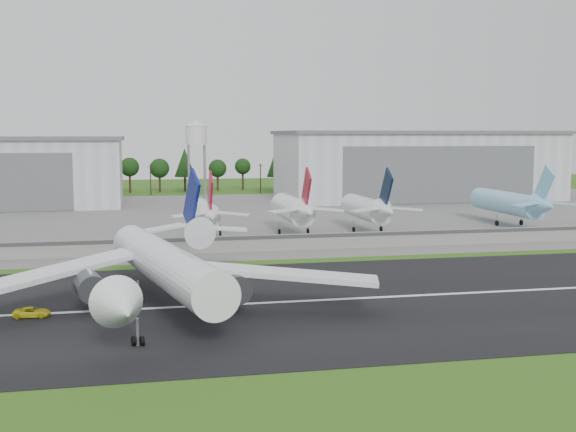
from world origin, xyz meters
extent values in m
plane|color=#225514|center=(0.00, 0.00, 0.00)|extent=(600.00, 600.00, 0.00)
cube|color=black|center=(0.00, 10.00, 0.05)|extent=(320.00, 60.00, 0.10)
cube|color=white|center=(0.00, 10.00, 0.11)|extent=(220.00, 1.00, 0.02)
cube|color=slate|center=(0.00, 120.00, 0.05)|extent=(320.00, 150.00, 0.10)
cube|color=gray|center=(0.00, 55.00, 1.75)|extent=(240.00, 0.50, 3.50)
cube|color=#38383A|center=(0.00, 54.70, 3.00)|extent=(240.00, 0.12, 0.70)
cube|color=silver|center=(75.00, 165.00, 12.00)|extent=(100.00, 45.00, 24.00)
cube|color=#595B60|center=(75.00, 165.00, 24.60)|extent=(102.00, 47.00, 1.20)
cube|color=#595B60|center=(75.00, 142.35, 10.08)|extent=(70.00, 0.30, 19.68)
cylinder|color=#99999E|center=(-8.00, 182.00, 10.00)|extent=(0.50, 0.50, 20.00)
cylinder|color=#99999E|center=(-2.00, 188.00, 10.00)|extent=(0.50, 0.50, 20.00)
cylinder|color=silver|center=(-5.00, 185.00, 23.50)|extent=(8.00, 8.00, 7.00)
cone|color=silver|center=(-5.00, 185.00, 28.20)|extent=(8.40, 8.40, 2.40)
cylinder|color=white|center=(-23.67, 10.00, 6.20)|extent=(15.11, 44.22, 5.80)
cone|color=white|center=(-29.04, -14.42, 6.20)|extent=(6.95, 7.11, 5.80)
cone|color=white|center=(-17.98, 35.88, 7.40)|extent=(7.31, 9.97, 5.51)
cube|color=navy|center=(-18.08, 35.39, 12.70)|extent=(2.54, 9.42, 11.13)
cube|color=white|center=(-9.45, 4.83, 5.40)|extent=(28.43, 12.82, 2.65)
cylinder|color=#333338|center=(-15.14, 4.54, 3.80)|extent=(4.89, 6.19, 3.80)
cube|color=white|center=(-13.20, 34.32, 7.80)|extent=(9.27, 4.06, 0.98)
cube|color=white|center=(-38.75, 11.27, 5.40)|extent=(24.87, 22.32, 2.65)
cylinder|color=#333338|center=(-33.70, 8.62, 3.80)|extent=(4.89, 6.19, 3.80)
cube|color=white|center=(-22.97, 36.47, 7.80)|extent=(9.38, 7.32, 0.98)
cube|color=#99999E|center=(-24.53, 6.09, 1.70)|extent=(16.21, 31.45, 3.20)
cylinder|color=black|center=(-27.42, 13.90, 0.85)|extent=(0.71, 1.55, 1.50)
imported|color=yellow|center=(-41.13, 8.40, 0.76)|extent=(4.89, 2.49, 1.32)
cylinder|color=white|center=(-11.90, 80.00, 5.53)|extent=(5.05, 24.00, 5.05)
cone|color=white|center=(-11.90, 64.50, 6.53)|extent=(4.80, 7.00, 4.80)
cube|color=maroon|center=(-11.90, 65.00, 11.33)|extent=(0.45, 8.59, 10.02)
cylinder|color=#99999E|center=(-15.40, 78.00, 1.50)|extent=(0.32, 0.32, 3.00)
cylinder|color=#99999E|center=(-8.40, 78.00, 1.50)|extent=(0.32, 0.32, 3.00)
cylinder|color=black|center=(-15.40, 78.00, 0.80)|extent=(0.40, 1.40, 1.40)
cylinder|color=white|center=(9.25, 80.00, 6.01)|extent=(6.01, 24.00, 6.01)
cone|color=white|center=(9.25, 64.50, 7.01)|extent=(5.71, 7.00, 5.71)
cube|color=maroon|center=(9.25, 65.00, 11.81)|extent=(0.45, 8.59, 10.02)
cylinder|color=#99999E|center=(5.75, 78.00, 1.50)|extent=(0.32, 0.32, 3.00)
cylinder|color=#99999E|center=(12.75, 78.00, 1.50)|extent=(0.32, 0.32, 3.00)
cylinder|color=black|center=(5.75, 78.00, 0.80)|extent=(0.40, 1.40, 1.40)
cylinder|color=white|center=(27.74, 80.00, 5.76)|extent=(5.52, 24.00, 5.52)
cone|color=white|center=(27.74, 64.50, 6.76)|extent=(5.24, 7.00, 5.24)
cube|color=black|center=(27.74, 65.00, 11.56)|extent=(0.45, 8.59, 10.02)
cylinder|color=#99999E|center=(24.24, 78.00, 1.50)|extent=(0.32, 0.32, 3.00)
cylinder|color=#99999E|center=(31.24, 78.00, 1.50)|extent=(0.32, 0.32, 3.00)
cylinder|color=black|center=(24.24, 78.00, 0.80)|extent=(0.40, 1.40, 1.40)
cylinder|color=#84C3E4|center=(68.34, 85.00, 5.96)|extent=(5.91, 30.00, 5.91)
cone|color=#84C3E4|center=(68.34, 66.50, 6.96)|extent=(5.61, 7.00, 5.61)
cube|color=#74C3ED|center=(68.34, 67.00, 11.76)|extent=(0.45, 8.59, 10.02)
cylinder|color=#99999E|center=(64.84, 83.00, 1.50)|extent=(0.32, 0.32, 3.00)
cylinder|color=#99999E|center=(71.84, 83.00, 1.50)|extent=(0.32, 0.32, 3.00)
cylinder|color=black|center=(64.84, 83.00, 0.80)|extent=(0.40, 1.40, 1.40)
camera|label=1|loc=(-27.19, -89.14, 24.03)|focal=45.00mm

